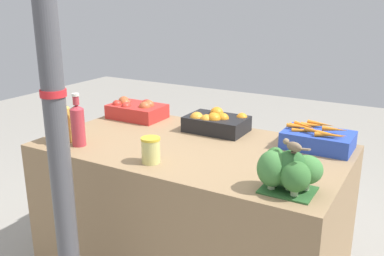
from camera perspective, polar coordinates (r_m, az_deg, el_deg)
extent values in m
cube|color=#937551|center=(2.54, 0.00, -11.26)|extent=(1.66, 0.94, 0.84)
cylinder|color=#4C4C51|center=(1.85, -17.71, 1.04)|extent=(0.10, 0.10, 2.28)
cylinder|color=red|center=(1.83, -18.03, 4.47)|extent=(0.11, 0.11, 0.03)
cube|color=red|center=(2.92, -7.32, 2.21)|extent=(0.36, 0.25, 0.09)
sphere|color=red|center=(3.01, -8.51, 3.32)|extent=(0.06, 0.06, 0.06)
sphere|color=#BC562D|center=(2.84, -6.32, 2.74)|extent=(0.08, 0.08, 0.08)
sphere|color=red|center=(2.85, -6.21, 2.71)|extent=(0.07, 0.07, 0.07)
sphere|color=red|center=(2.94, -9.99, 3.09)|extent=(0.06, 0.06, 0.06)
sphere|color=#BC562D|center=(3.01, -9.07, 3.46)|extent=(0.08, 0.08, 0.08)
sphere|color=red|center=(2.90, -8.67, 2.85)|extent=(0.06, 0.06, 0.06)
sphere|color=red|center=(2.93, -6.07, 3.05)|extent=(0.08, 0.08, 0.08)
sphere|color=red|center=(2.88, -8.83, 2.77)|extent=(0.06, 0.06, 0.06)
sphere|color=#BC562D|center=(2.87, -5.80, 2.98)|extent=(0.08, 0.08, 0.08)
sphere|color=red|center=(3.02, -9.00, 3.41)|extent=(0.07, 0.07, 0.07)
sphere|color=#BC562D|center=(2.97, -8.93, 3.23)|extent=(0.07, 0.07, 0.07)
cube|color=black|center=(2.61, 3.21, 0.55)|extent=(0.36, 0.25, 0.09)
sphere|color=orange|center=(2.56, 4.15, 1.20)|extent=(0.07, 0.07, 0.07)
sphere|color=orange|center=(2.67, 3.32, 1.92)|extent=(0.09, 0.09, 0.09)
sphere|color=orange|center=(2.61, 6.66, 1.25)|extent=(0.07, 0.07, 0.07)
sphere|color=orange|center=(2.58, 3.77, 1.30)|extent=(0.07, 0.07, 0.07)
sphere|color=orange|center=(2.55, 2.93, 1.12)|extent=(0.09, 0.09, 0.09)
sphere|color=orange|center=(2.55, 1.93, 0.97)|extent=(0.08, 0.08, 0.08)
sphere|color=orange|center=(2.59, 0.64, 1.21)|extent=(0.09, 0.09, 0.09)
cube|color=#2847B7|center=(2.41, 16.45, -1.55)|extent=(0.36, 0.25, 0.09)
cone|color=orange|center=(2.42, 14.48, 0.16)|extent=(0.15, 0.04, 0.02)
cone|color=orange|center=(2.47, 15.83, 0.36)|extent=(0.14, 0.07, 0.03)
cone|color=orange|center=(2.33, 16.47, -0.49)|extent=(0.15, 0.06, 0.02)
cone|color=orange|center=(2.38, 15.17, -0.36)|extent=(0.17, 0.08, 0.02)
cone|color=orange|center=(2.40, 14.02, 0.19)|extent=(0.13, 0.03, 0.02)
cone|color=orange|center=(2.42, 14.80, 0.33)|extent=(0.13, 0.07, 0.03)
cone|color=orange|center=(2.31, 18.02, -0.89)|extent=(0.14, 0.03, 0.03)
cone|color=orange|center=(2.48, 16.81, 0.51)|extent=(0.15, 0.04, 0.03)
cone|color=orange|center=(2.38, 18.50, -0.17)|extent=(0.13, 0.05, 0.03)
cone|color=orange|center=(2.32, 18.07, -0.91)|extent=(0.17, 0.08, 0.03)
cube|color=#2D602D|center=(1.87, 12.66, -8.08)|extent=(0.22, 0.18, 0.01)
ellipsoid|color=#2D602D|center=(1.84, 13.00, -5.40)|extent=(0.14, 0.14, 0.17)
cylinder|color=#B2C693|center=(1.87, 12.84, -7.63)|extent=(0.03, 0.03, 0.02)
ellipsoid|color=#387033|center=(1.86, 10.96, -5.03)|extent=(0.11, 0.11, 0.17)
cylinder|color=#B2C693|center=(1.89, 10.83, -7.19)|extent=(0.03, 0.03, 0.02)
ellipsoid|color=#427F3D|center=(1.83, 10.68, -5.32)|extent=(0.13, 0.13, 0.16)
cylinder|color=#B2C693|center=(1.86, 10.54, -7.59)|extent=(0.03, 0.03, 0.02)
ellipsoid|color=#427F3D|center=(1.85, 15.08, -5.37)|extent=(0.13, 0.13, 0.12)
cylinder|color=#B2C693|center=(1.88, 14.89, -7.58)|extent=(0.03, 0.03, 0.02)
ellipsoid|color=#387033|center=(1.79, 13.64, -6.30)|extent=(0.12, 0.12, 0.13)
cylinder|color=#B2C693|center=(1.82, 13.49, -8.36)|extent=(0.03, 0.03, 0.02)
cylinder|color=beige|center=(2.57, -18.18, 0.29)|extent=(0.06, 0.06, 0.17)
cone|color=beige|center=(2.55, -18.37, 2.32)|extent=(0.06, 0.06, 0.02)
cylinder|color=beige|center=(2.54, -18.44, 3.02)|extent=(0.03, 0.03, 0.04)
cylinder|color=#2D2D33|center=(2.53, -18.50, 3.65)|extent=(0.03, 0.03, 0.01)
cylinder|color=gold|center=(2.50, -16.73, 0.36)|extent=(0.08, 0.08, 0.20)
cone|color=gold|center=(2.47, -16.95, 2.86)|extent=(0.08, 0.08, 0.02)
cylinder|color=gold|center=(2.46, -17.03, 3.70)|extent=(0.04, 0.04, 0.05)
cylinder|color=gold|center=(2.45, -17.09, 4.42)|extent=(0.04, 0.04, 0.01)
cylinder|color=#B2333D|center=(2.42, -14.96, 0.08)|extent=(0.08, 0.08, 0.21)
cone|color=#B2333D|center=(2.39, -15.17, 2.74)|extent=(0.08, 0.08, 0.02)
cylinder|color=#B2333D|center=(2.38, -15.23, 3.58)|extent=(0.03, 0.03, 0.05)
cylinder|color=silver|center=(2.37, -15.29, 4.31)|extent=(0.04, 0.04, 0.01)
cylinder|color=#D1CC75|center=(2.12, -5.51, -3.11)|extent=(0.09, 0.09, 0.12)
cylinder|color=gold|center=(2.10, -5.57, -1.44)|extent=(0.10, 0.10, 0.01)
cube|color=#4C3D2D|center=(1.78, 13.43, -3.15)|extent=(0.02, 0.02, 0.01)
ellipsoid|color=#7A664C|center=(1.78, 13.48, -2.46)|extent=(0.08, 0.06, 0.04)
sphere|color=#897556|center=(1.80, 12.43, -1.76)|extent=(0.03, 0.03, 0.03)
cone|color=#4C3D28|center=(1.80, 12.14, -1.67)|extent=(0.02, 0.01, 0.01)
cube|color=#7A664C|center=(1.74, 14.90, -2.77)|extent=(0.04, 0.03, 0.01)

